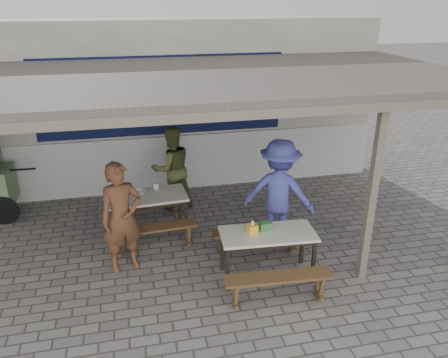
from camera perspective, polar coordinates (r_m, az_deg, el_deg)
name	(u,v)px	position (r m, az deg, el deg)	size (l,w,h in m)	color
ground	(198,262)	(7.11, -3.39, -10.71)	(60.00, 60.00, 0.00)	slate
back_wall	(170,105)	(9.74, -7.13, 9.58)	(9.00, 1.28, 3.50)	beige
warung_roof	(186,81)	(6.93, -5.03, 12.69)	(9.00, 4.21, 2.81)	#5F5551
table_left	(147,200)	(7.66, -9.97, -2.67)	(1.39, 0.80, 0.75)	silver
bench_left_street	(153,233)	(7.29, -9.21, -6.97)	(1.46, 0.38, 0.45)	brown
bench_left_wall	(145,203)	(8.34, -10.33, -3.06)	(1.46, 0.38, 0.45)	brown
table_right	(268,237)	(6.45, 5.72, -7.61)	(1.42, 0.73, 0.75)	silver
bench_right_street	(278,283)	(6.12, 7.10, -13.28)	(1.50, 0.38, 0.45)	brown
bench_right_wall	(257,235)	(7.16, 4.36, -7.32)	(1.50, 0.38, 0.45)	brown
patron_street_side	(122,218)	(6.70, -13.21, -4.96)	(0.64, 0.42, 1.74)	brown
patron_wall_side	(172,168)	(8.53, -6.81, 1.40)	(0.81, 0.63, 1.66)	#4E532B
patron_right_table	(279,193)	(7.27, 7.21, -1.79)	(1.18, 0.68, 1.83)	#474CA8
tissue_box	(252,229)	(6.36, 3.74, -6.50)	(0.13, 0.13, 0.13)	yellow
donation_box	(265,226)	(6.46, 5.44, -6.12)	(0.18, 0.12, 0.12)	#367B3B
condiment_jar	(156,186)	(7.85, -8.88, -0.90)	(0.09, 0.09, 0.10)	silver
condiment_bowl	(139,192)	(7.73, -10.98, -1.66)	(0.20, 0.20, 0.05)	white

